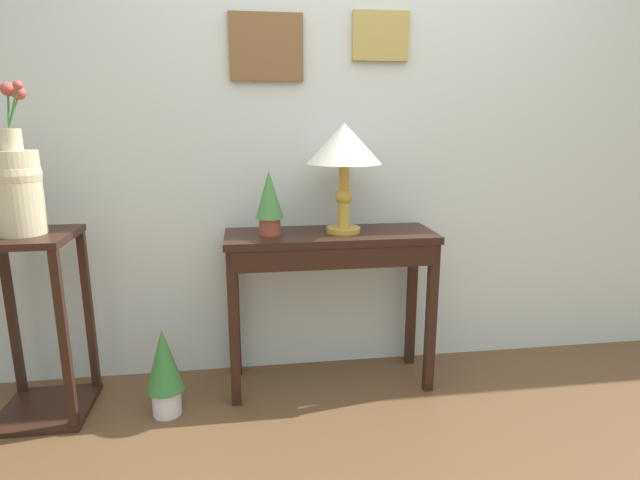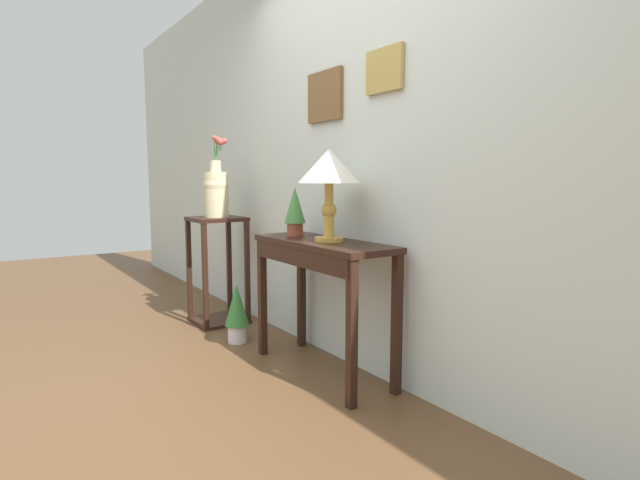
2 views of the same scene
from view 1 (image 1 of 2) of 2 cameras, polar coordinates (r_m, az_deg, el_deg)
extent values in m
cube|color=silver|center=(2.70, 2.87, 14.82)|extent=(9.00, 0.10, 2.80)
cube|color=brown|center=(2.61, -6.03, 20.69)|extent=(0.35, 0.02, 0.31)
cube|color=#A95A4E|center=(2.60, -6.03, 20.70)|extent=(0.28, 0.01, 0.25)
cube|color=tan|center=(2.70, 6.83, 21.73)|extent=(0.28, 0.02, 0.23)
cube|color=#9BA07A|center=(2.69, 6.86, 21.74)|extent=(0.22, 0.01, 0.19)
cube|color=black|center=(2.47, 1.17, 0.44)|extent=(1.01, 0.36, 0.03)
cube|color=black|center=(2.33, 1.81, -2.05)|extent=(0.95, 0.03, 0.10)
cube|color=black|center=(2.42, -9.61, -9.94)|extent=(0.04, 0.04, 0.76)
cube|color=black|center=(2.57, 12.31, -8.65)|extent=(0.05, 0.04, 0.76)
cube|color=black|center=(2.70, -9.48, -7.44)|extent=(0.04, 0.04, 0.76)
cube|color=black|center=(2.83, 10.21, -6.45)|extent=(0.05, 0.04, 0.76)
cylinder|color=gold|center=(2.47, 2.63, 1.17)|extent=(0.16, 0.16, 0.02)
cylinder|color=gold|center=(2.46, 2.65, 3.20)|extent=(0.06, 0.06, 0.15)
sphere|color=gold|center=(2.44, 2.67, 4.96)|extent=(0.09, 0.09, 0.09)
cylinder|color=gold|center=(2.43, 2.69, 6.74)|extent=(0.05, 0.05, 0.15)
cone|color=white|center=(2.42, 2.74, 10.78)|extent=(0.35, 0.35, 0.19)
cylinder|color=#9E4733|center=(2.42, -5.63, 1.51)|extent=(0.10, 0.10, 0.08)
cone|color=#478442|center=(2.39, -5.72, 5.09)|extent=(0.13, 0.13, 0.22)
cube|color=black|center=(2.52, -30.21, 0.25)|extent=(0.39, 0.39, 0.03)
cube|color=black|center=(2.80, -28.18, -16.36)|extent=(0.39, 0.39, 0.03)
cube|color=black|center=(2.42, -26.71, -10.05)|extent=(0.04, 0.03, 0.79)
cube|color=black|center=(2.85, -31.23, -7.16)|extent=(0.04, 0.04, 0.79)
cube|color=black|center=(2.73, -24.46, -7.23)|extent=(0.04, 0.04, 0.79)
cylinder|color=beige|center=(2.49, -30.72, 4.55)|extent=(0.19, 0.19, 0.35)
sphere|color=beige|center=(2.48, -30.93, 6.31)|extent=(0.20, 0.20, 0.20)
cylinder|color=beige|center=(2.47, -31.33, 9.59)|extent=(0.09, 0.09, 0.09)
cylinder|color=#387A38|center=(2.48, -31.06, 12.30)|extent=(0.05, 0.04, 0.14)
sphere|color=#B7473D|center=(2.48, -30.66, 13.99)|extent=(0.06, 0.06, 0.06)
cylinder|color=#387A38|center=(2.48, -31.50, 12.41)|extent=(0.02, 0.03, 0.16)
sphere|color=#B7473D|center=(2.49, -31.55, 14.20)|extent=(0.06, 0.06, 0.06)
cylinder|color=#387A38|center=(2.45, -31.10, 12.62)|extent=(0.08, 0.04, 0.17)
sphere|color=#B7473D|center=(2.43, -30.73, 14.67)|extent=(0.04, 0.04, 0.04)
cylinder|color=#387A38|center=(2.50, -31.12, 12.39)|extent=(0.03, 0.08, 0.15)
sphere|color=#B7473D|center=(2.53, -30.79, 14.14)|extent=(0.05, 0.05, 0.05)
cylinder|color=silver|center=(2.56, -16.76, -16.94)|extent=(0.13, 0.13, 0.13)
cone|color=#387A38|center=(2.46, -17.09, -12.67)|extent=(0.17, 0.17, 0.29)
camera|label=2|loc=(2.88, 66.45, 1.68)|focal=28.15mm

